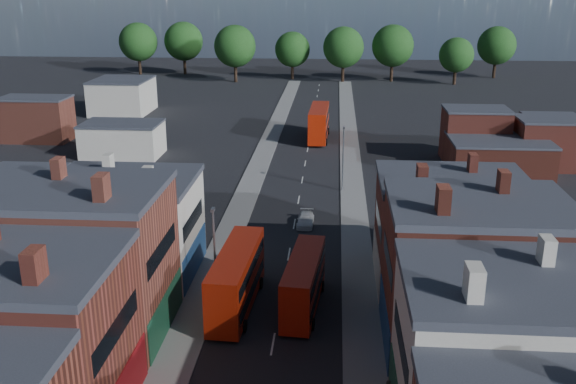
% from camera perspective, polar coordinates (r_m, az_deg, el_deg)
% --- Properties ---
extents(pavement_west, '(3.00, 200.00, 0.12)m').
position_cam_1_polar(pavement_west, '(71.51, -4.54, -2.10)').
color(pavement_west, gray).
rests_on(pavement_west, ground).
extents(pavement_east, '(3.00, 200.00, 0.12)m').
position_cam_1_polar(pavement_east, '(70.76, 5.94, -2.36)').
color(pavement_east, gray).
rests_on(pavement_east, ground).
extents(lamp_post_2, '(0.25, 0.70, 8.12)m').
position_cam_1_polar(lamp_post_2, '(51.28, -6.56, -5.05)').
color(lamp_post_2, slate).
rests_on(lamp_post_2, ground).
extents(lamp_post_3, '(0.25, 0.70, 8.12)m').
position_cam_1_polar(lamp_post_3, '(78.85, 4.92, 3.39)').
color(lamp_post_3, slate).
rests_on(lamp_post_3, ground).
extents(bus_0, '(3.30, 11.31, 4.83)m').
position_cam_1_polar(bus_0, '(51.11, -4.60, -7.66)').
color(bus_0, '#9F1C09').
rests_on(bus_0, ground).
extents(bus_1, '(3.19, 10.13, 4.30)m').
position_cam_1_polar(bus_1, '(51.04, 1.40, -7.99)').
color(bus_1, '#A41909').
rests_on(bus_1, ground).
extents(bus_2, '(3.36, 12.33, 5.29)m').
position_cam_1_polar(bus_2, '(105.31, 2.76, 6.20)').
color(bus_2, '#AB1D07').
rests_on(bus_2, ground).
extents(car_2, '(1.92, 4.08, 1.13)m').
position_cam_1_polar(car_2, '(56.88, -4.00, -7.10)').
color(car_2, black).
rests_on(car_2, ground).
extents(car_3, '(1.84, 4.29, 1.23)m').
position_cam_1_polar(car_3, '(68.55, 1.56, -2.46)').
color(car_3, silver).
rests_on(car_3, ground).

